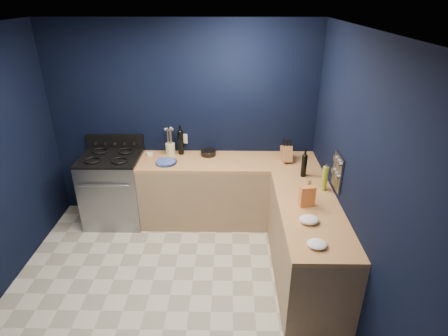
{
  "coord_description": "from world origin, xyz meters",
  "views": [
    {
      "loc": [
        0.61,
        -2.87,
        2.86
      ],
      "look_at": [
        0.55,
        1.0,
        1.0
      ],
      "focal_mm": 29.39,
      "sensor_mm": 36.0,
      "label": 1
    }
  ],
  "objects_px": {
    "plate_stack": "(166,162)",
    "utensil_crock": "(170,149)",
    "gas_range": "(115,190)",
    "knife_block": "(286,154)",
    "crouton_bag": "(307,196)"
  },
  "relations": [
    {
      "from": "gas_range",
      "to": "utensil_crock",
      "type": "xyz_separation_m",
      "value": [
        0.76,
        0.2,
        0.52
      ]
    },
    {
      "from": "gas_range",
      "to": "knife_block",
      "type": "relative_size",
      "value": 4.52
    },
    {
      "from": "crouton_bag",
      "to": "utensil_crock",
      "type": "bearing_deg",
      "value": 130.43
    },
    {
      "from": "gas_range",
      "to": "crouton_bag",
      "type": "bearing_deg",
      "value": -25.03
    },
    {
      "from": "gas_range",
      "to": "plate_stack",
      "type": "xyz_separation_m",
      "value": [
        0.74,
        -0.09,
        0.46
      ]
    },
    {
      "from": "plate_stack",
      "to": "utensil_crock",
      "type": "relative_size",
      "value": 1.66
    },
    {
      "from": "plate_stack",
      "to": "gas_range",
      "type": "bearing_deg",
      "value": 173.18
    },
    {
      "from": "gas_range",
      "to": "knife_block",
      "type": "distance_m",
      "value": 2.33
    },
    {
      "from": "utensil_crock",
      "to": "crouton_bag",
      "type": "relative_size",
      "value": 0.7
    },
    {
      "from": "crouton_bag",
      "to": "plate_stack",
      "type": "bearing_deg",
      "value": 137.69
    },
    {
      "from": "gas_range",
      "to": "utensil_crock",
      "type": "bearing_deg",
      "value": 15.12
    },
    {
      "from": "crouton_bag",
      "to": "gas_range",
      "type": "bearing_deg",
      "value": 144.82
    },
    {
      "from": "plate_stack",
      "to": "crouton_bag",
      "type": "bearing_deg",
      "value": -32.16
    },
    {
      "from": "plate_stack",
      "to": "utensil_crock",
      "type": "bearing_deg",
      "value": 86.63
    },
    {
      "from": "plate_stack",
      "to": "utensil_crock",
      "type": "distance_m",
      "value": 0.3
    }
  ]
}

